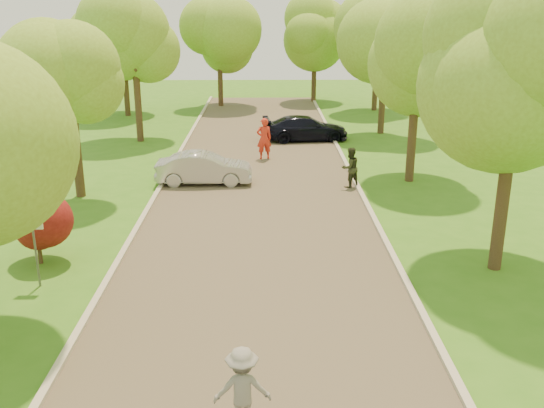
{
  "coord_description": "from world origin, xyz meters",
  "views": [
    {
      "loc": [
        0.25,
        -10.79,
        7.2
      ],
      "look_at": [
        0.46,
        6.99,
        1.3
      ],
      "focal_mm": 40.0,
      "sensor_mm": 36.0,
      "label": 1
    }
  ],
  "objects_px": {
    "dark_sedan": "(306,128)",
    "person_olive": "(350,168)",
    "street_sign": "(33,231)",
    "person_striped": "(264,139)",
    "silver_sedan": "(204,168)",
    "skateboarder": "(242,389)"
  },
  "relations": [
    {
      "from": "street_sign",
      "to": "skateboarder",
      "type": "xyz_separation_m",
      "value": [
        5.64,
        -5.88,
        -0.68
      ]
    },
    {
      "from": "dark_sedan",
      "to": "person_striped",
      "type": "height_order",
      "value": "person_striped"
    },
    {
      "from": "street_sign",
      "to": "person_olive",
      "type": "relative_size",
      "value": 1.3
    },
    {
      "from": "person_striped",
      "to": "silver_sedan",
      "type": "bearing_deg",
      "value": 45.96
    },
    {
      "from": "skateboarder",
      "to": "person_striped",
      "type": "xyz_separation_m",
      "value": [
        0.36,
        19.76,
        0.12
      ]
    },
    {
      "from": "silver_sedan",
      "to": "skateboarder",
      "type": "xyz_separation_m",
      "value": [
        2.14,
        -15.57,
        0.23
      ]
    },
    {
      "from": "street_sign",
      "to": "skateboarder",
      "type": "bearing_deg",
      "value": -46.19
    },
    {
      "from": "street_sign",
      "to": "person_olive",
      "type": "height_order",
      "value": "street_sign"
    },
    {
      "from": "dark_sedan",
      "to": "person_olive",
      "type": "distance_m",
      "value": 9.11
    },
    {
      "from": "skateboarder",
      "to": "person_olive",
      "type": "bearing_deg",
      "value": -108.41
    },
    {
      "from": "silver_sedan",
      "to": "person_olive",
      "type": "xyz_separation_m",
      "value": [
        6.02,
        -0.62,
        0.18
      ]
    },
    {
      "from": "silver_sedan",
      "to": "dark_sedan",
      "type": "xyz_separation_m",
      "value": [
        4.79,
        8.4,
        0.02
      ]
    },
    {
      "from": "street_sign",
      "to": "person_striped",
      "type": "relative_size",
      "value": 1.08
    },
    {
      "from": "skateboarder",
      "to": "person_striped",
      "type": "relative_size",
      "value": 0.78
    },
    {
      "from": "skateboarder",
      "to": "person_olive",
      "type": "height_order",
      "value": "person_olive"
    },
    {
      "from": "skateboarder",
      "to": "person_olive",
      "type": "distance_m",
      "value": 15.44
    },
    {
      "from": "dark_sedan",
      "to": "person_striped",
      "type": "relative_size",
      "value": 2.31
    },
    {
      "from": "street_sign",
      "to": "silver_sedan",
      "type": "xyz_separation_m",
      "value": [
        3.5,
        9.69,
        -0.91
      ]
    },
    {
      "from": "skateboarder",
      "to": "person_striped",
      "type": "distance_m",
      "value": 19.76
    },
    {
      "from": "silver_sedan",
      "to": "dark_sedan",
      "type": "distance_m",
      "value": 9.67
    },
    {
      "from": "street_sign",
      "to": "person_olive",
      "type": "xyz_separation_m",
      "value": [
        9.52,
        9.07,
        -0.73
      ]
    },
    {
      "from": "silver_sedan",
      "to": "person_striped",
      "type": "relative_size",
      "value": 1.98
    }
  ]
}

